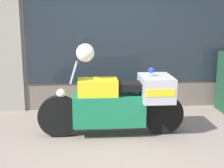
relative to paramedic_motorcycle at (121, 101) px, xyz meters
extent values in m
plane|color=gray|center=(-0.06, -0.31, -0.55)|extent=(60.00, 60.00, 0.00)
cube|color=#6B6056|center=(-0.06, 1.69, 1.52)|extent=(5.33, 0.40, 4.13)
cube|color=#1E262D|center=(0.39, 1.47, 1.57)|extent=(4.13, 0.02, 3.13)
cube|color=slate|center=(0.35, 1.70, -0.27)|extent=(3.91, 0.30, 0.55)
cube|color=silver|center=(0.35, 1.84, 0.64)|extent=(3.91, 0.02, 1.32)
cube|color=beige|center=(0.35, 1.70, 1.30)|extent=(3.91, 0.30, 0.02)
cube|color=#C68E19|center=(-0.86, 1.70, 1.34)|extent=(0.18, 0.04, 0.06)
cube|color=navy|center=(0.35, 1.70, 1.34)|extent=(0.18, 0.04, 0.06)
cube|color=maroon|center=(1.56, 1.70, 1.34)|extent=(0.18, 0.04, 0.06)
cube|color=white|center=(-0.55, 1.63, 0.14)|extent=(0.19, 0.03, 0.27)
cube|color=red|center=(1.25, 1.63, 0.14)|extent=(0.19, 0.03, 0.27)
cylinder|color=black|center=(-0.97, 0.02, -0.22)|extent=(0.66, 0.15, 0.65)
cylinder|color=black|center=(0.68, -0.01, -0.22)|extent=(0.66, 0.15, 0.65)
cube|color=#19754C|center=(-0.19, 0.00, -0.13)|extent=(1.13, 0.48, 0.48)
cube|color=yellow|center=(-0.36, 0.01, 0.22)|extent=(0.62, 0.42, 0.28)
cube|color=black|center=(0.07, 0.00, 0.25)|extent=(0.66, 0.35, 0.10)
cube|color=#B7B7BC|center=(0.56, -0.01, 0.21)|extent=(0.50, 0.70, 0.38)
cube|color=yellow|center=(0.56, -0.01, 0.21)|extent=(0.45, 0.71, 0.11)
cube|color=#B2BCC6|center=(-0.72, 0.01, 0.48)|extent=(0.13, 0.32, 0.31)
sphere|color=white|center=(-0.93, 0.02, 0.15)|extent=(0.14, 0.14, 0.14)
sphere|color=blue|center=(0.48, -0.01, 0.49)|extent=(0.09, 0.09, 0.09)
sphere|color=white|center=(-0.54, 0.01, 0.77)|extent=(0.28, 0.28, 0.28)
camera|label=1|loc=(-0.57, -4.70, 1.31)|focal=50.00mm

